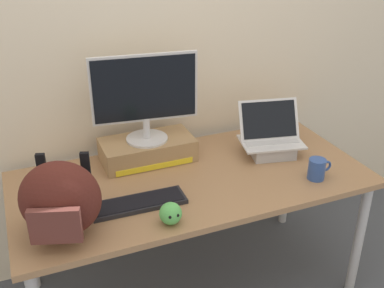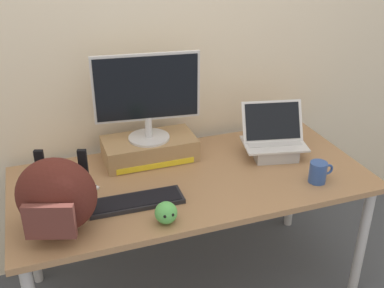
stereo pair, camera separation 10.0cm
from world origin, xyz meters
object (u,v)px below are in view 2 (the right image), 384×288
object	(u,v)px
messenger_backpack	(56,196)
toner_box_yellow	(150,149)
cell_phone	(84,185)
external_keyboard	(136,202)
open_laptop	(273,145)
plush_toy	(166,213)
coffee_mug	(318,172)
desktop_monitor	(147,95)

from	to	relation	value
messenger_backpack	toner_box_yellow	bearing A→B (deg)	61.42
cell_phone	external_keyboard	bearing A→B (deg)	-77.48
messenger_backpack	cell_phone	distance (m)	0.36
open_laptop	external_keyboard	bearing A→B (deg)	-152.69
cell_phone	plush_toy	xyz separation A→B (m)	(0.29, -0.40, 0.04)
external_keyboard	messenger_backpack	xyz separation A→B (m)	(-0.33, -0.08, 0.15)
cell_phone	toner_box_yellow	bearing A→B (deg)	-4.80
messenger_backpack	plush_toy	distance (m)	0.44
coffee_mug	cell_phone	bearing A→B (deg)	162.88
messenger_backpack	plush_toy	world-z (taller)	messenger_backpack
desktop_monitor	open_laptop	world-z (taller)	desktop_monitor
external_keyboard	cell_phone	world-z (taller)	external_keyboard
coffee_mug	cell_phone	distance (m)	1.11
cell_phone	plush_toy	bearing A→B (deg)	-83.66
open_laptop	cell_phone	bearing A→B (deg)	-168.29
coffee_mug	plush_toy	xyz separation A→B (m)	(-0.78, -0.07, -0.00)
open_laptop	plush_toy	size ratio (longest dim) A/B	3.81
desktop_monitor	external_keyboard	distance (m)	0.54
cell_phone	plush_toy	world-z (taller)	plush_toy
desktop_monitor	external_keyboard	bearing A→B (deg)	-106.09
cell_phone	plush_toy	distance (m)	0.49
coffee_mug	cell_phone	xyz separation A→B (m)	(-1.06, 0.33, -0.05)
open_laptop	coffee_mug	world-z (taller)	open_laptop
plush_toy	desktop_monitor	bearing A→B (deg)	82.01
coffee_mug	plush_toy	size ratio (longest dim) A/B	1.31
messenger_backpack	coffee_mug	world-z (taller)	messenger_backpack
open_laptop	desktop_monitor	bearing A→B (deg)	176.72
toner_box_yellow	open_laptop	distance (m)	0.65
toner_box_yellow	plush_toy	xyz separation A→B (m)	(-0.08, -0.57, -0.01)
toner_box_yellow	open_laptop	xyz separation A→B (m)	(0.63, -0.18, 0.00)
toner_box_yellow	cell_phone	world-z (taller)	toner_box_yellow
messenger_backpack	coffee_mug	distance (m)	1.20
external_keyboard	cell_phone	xyz separation A→B (m)	(-0.20, 0.22, -0.01)
desktop_monitor	plush_toy	distance (m)	0.65
messenger_backpack	external_keyboard	bearing A→B (deg)	31.48
open_laptop	messenger_backpack	distance (m)	1.17
external_keyboard	plush_toy	bearing A→B (deg)	-62.30
toner_box_yellow	messenger_backpack	world-z (taller)	messenger_backpack
toner_box_yellow	cell_phone	xyz separation A→B (m)	(-0.37, -0.17, -0.05)
open_laptop	external_keyboard	distance (m)	0.82
messenger_backpack	desktop_monitor	bearing A→B (deg)	61.37
desktop_monitor	coffee_mug	size ratio (longest dim) A/B	4.21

